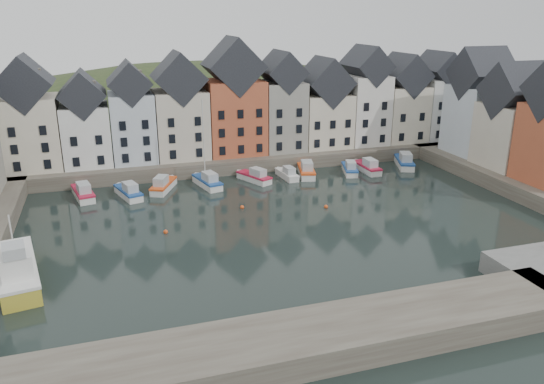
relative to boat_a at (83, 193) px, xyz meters
name	(u,v)px	position (x,y,z in m)	size (l,w,h in m)	color
ground	(294,228)	(22.81, -17.95, -0.74)	(260.00, 260.00, 0.00)	black
far_quay	(232,155)	(22.81, 12.05, 0.26)	(90.00, 16.00, 2.00)	#4A4239
right_quay	(540,182)	(59.81, -14.95, 0.26)	(14.00, 54.00, 2.00)	#4A4239
near_wall	(267,349)	(12.81, -39.95, 0.26)	(50.00, 6.00, 2.00)	#4A4239
hillside	(206,210)	(22.82, 38.05, -18.70)	(153.60, 70.40, 64.00)	#27371B
far_terrace	(253,108)	(26.02, 10.05, 8.13)	(72.37, 8.16, 17.78)	beige
right_terrace	(516,119)	(58.81, -9.88, 8.17)	(8.30, 24.25, 16.36)	silver
mooring_buoys	(248,215)	(18.81, -12.62, -0.59)	(20.50, 5.50, 0.50)	#DD4C1A
boat_a	(83,193)	(0.00, 0.00, 0.00)	(3.24, 6.76, 2.49)	silver
boat_b	(129,192)	(5.68, -1.42, -0.03)	(3.59, 6.51, 2.39)	silver
boat_c	(163,185)	(10.31, 0.07, -0.02)	(4.40, 6.53, 2.41)	silver
boat_d	(208,181)	(16.43, -0.13, 0.05)	(3.39, 6.70, 12.26)	silver
boat_e	(255,177)	(23.36, 0.23, -0.06)	(4.18, 6.17, 2.28)	silver
boat_f	(287,174)	(28.33, 0.30, -0.13)	(2.11, 5.46, 2.05)	silver
boat_g	(306,170)	(31.46, 0.77, 0.04)	(3.77, 7.12, 2.61)	silver
boat_h	(350,169)	(38.18, -0.14, -0.08)	(3.46, 6.08, 2.23)	silver
boat_i	(368,167)	(41.07, -0.27, -0.03)	(1.98, 6.27, 2.40)	silver
boat_j	(404,162)	(47.89, 0.49, 0.05)	(4.52, 7.28, 2.68)	silver
large_vessel	(17,269)	(-5.10, -22.52, 0.67)	(5.10, 11.95, 6.03)	gold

